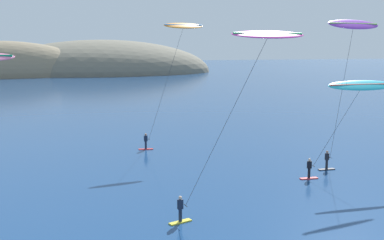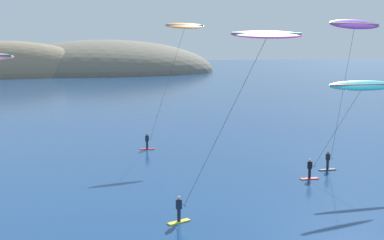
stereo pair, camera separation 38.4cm
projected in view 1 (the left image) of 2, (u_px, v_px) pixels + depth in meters
headland_island at (62, 74)px, 177.70m from camera, size 117.10×54.60×25.02m
kitesurfer_cyan at (359, 91)px, 39.34m from camera, size 8.43×1.27×8.02m
kitesurfer_magenta at (261, 50)px, 30.06m from camera, size 9.31×2.07×11.86m
kitesurfer_purple at (352, 35)px, 41.32m from camera, size 5.92×2.35×13.09m
kitesurfer_orange at (180, 38)px, 50.14m from camera, size 7.39×2.08×13.20m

